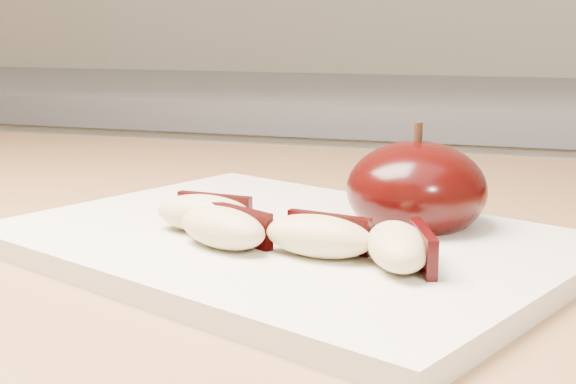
% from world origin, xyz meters
% --- Properties ---
extents(back_cabinet, '(2.40, 0.62, 0.94)m').
position_xyz_m(back_cabinet, '(0.00, 1.20, 0.47)').
color(back_cabinet, silver).
rests_on(back_cabinet, ground).
extents(cutting_board, '(0.39, 0.34, 0.01)m').
position_xyz_m(cutting_board, '(-0.01, 0.41, 0.91)').
color(cutting_board, beige).
rests_on(cutting_board, island_counter).
extents(apple_half, '(0.10, 0.10, 0.07)m').
position_xyz_m(apple_half, '(0.06, 0.45, 0.93)').
color(apple_half, black).
rests_on(apple_half, cutting_board).
extents(apple_wedge_a, '(0.06, 0.04, 0.02)m').
position_xyz_m(apple_wedge_a, '(-0.06, 0.39, 0.92)').
color(apple_wedge_a, tan).
rests_on(apple_wedge_a, cutting_board).
extents(apple_wedge_b, '(0.07, 0.06, 0.02)m').
position_xyz_m(apple_wedge_b, '(-0.04, 0.37, 0.92)').
color(apple_wedge_b, tan).
rests_on(apple_wedge_b, cutting_board).
extents(apple_wedge_c, '(0.07, 0.04, 0.02)m').
position_xyz_m(apple_wedge_c, '(0.02, 0.37, 0.92)').
color(apple_wedge_c, tan).
rests_on(apple_wedge_c, cutting_board).
extents(apple_wedge_d, '(0.05, 0.07, 0.02)m').
position_xyz_m(apple_wedge_d, '(0.06, 0.36, 0.92)').
color(apple_wedge_d, tan).
rests_on(apple_wedge_d, cutting_board).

